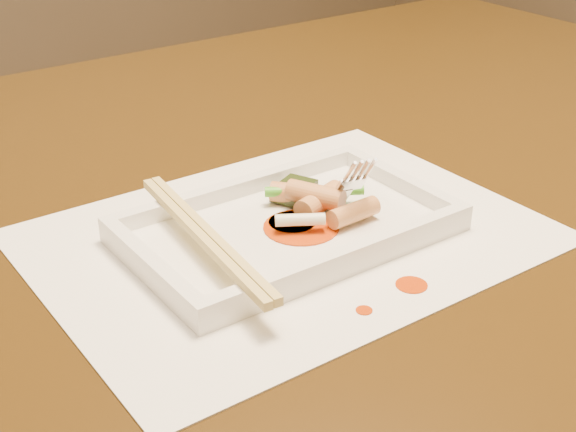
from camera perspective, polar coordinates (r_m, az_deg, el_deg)
table at (r=0.83m, az=0.03°, el=-2.78°), size 1.40×0.90×0.75m
placemat at (r=0.66m, az=0.00°, el=-1.44°), size 0.40×0.30×0.00m
sauce_splatter_a at (r=0.60m, az=8.78°, el=-4.86°), size 0.02×0.02×0.00m
sauce_splatter_b at (r=0.57m, az=5.44°, el=-6.69°), size 0.01×0.01×0.00m
plate_base at (r=0.66m, az=0.00°, el=-1.08°), size 0.26×0.16×0.01m
plate_rim_far at (r=0.71m, az=-3.49°, el=2.05°), size 0.26×0.01×0.01m
plate_rim_near at (r=0.60m, az=4.11°, el=-2.91°), size 0.26×0.01×0.01m
plate_rim_left at (r=0.60m, az=-9.74°, el=-3.46°), size 0.01×0.14×0.01m
plate_rim_right at (r=0.72m, az=8.03°, el=2.43°), size 0.01×0.14×0.01m
veg_piece at (r=0.70m, az=0.43°, el=1.83°), size 0.05×0.04×0.01m
scallion_white at (r=0.64m, az=0.87°, el=-0.27°), size 0.04×0.03×0.01m
scallion_green at (r=0.69m, az=1.89°, el=1.80°), size 0.08×0.05×0.01m
chopstick_a at (r=0.61m, az=-6.30°, el=-1.45°), size 0.03×0.22×0.01m
chopstick_b at (r=0.61m, az=-5.65°, el=-1.24°), size 0.03×0.22×0.01m
fork at (r=0.68m, az=3.97°, el=6.99°), size 0.09×0.10×0.14m
sauce_blob_0 at (r=0.65m, az=0.94°, el=-0.80°), size 0.06×0.06×0.00m
sauce_blob_1 at (r=0.66m, az=0.30°, el=-0.46°), size 0.04×0.04×0.00m
rice_cake_0 at (r=0.67m, az=2.30°, el=1.09°), size 0.05×0.03×0.02m
rice_cake_1 at (r=0.69m, az=0.65°, el=1.57°), size 0.04×0.05×0.02m
rice_cake_2 at (r=0.67m, az=1.97°, el=1.49°), size 0.04×0.05×0.02m
rice_cake_3 at (r=0.66m, az=4.68°, el=0.26°), size 0.05×0.02×0.02m
rice_cake_4 at (r=0.68m, az=2.02°, el=1.47°), size 0.04×0.04×0.02m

